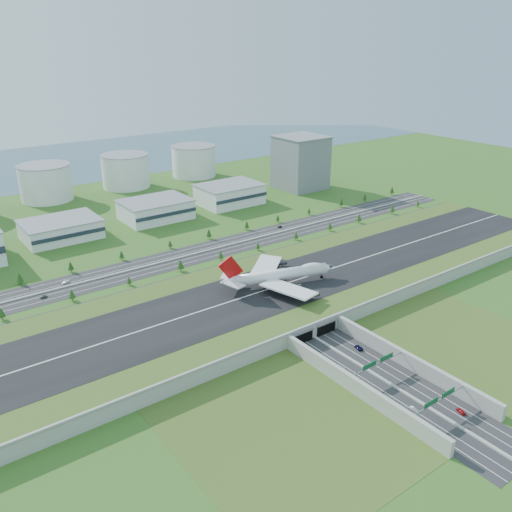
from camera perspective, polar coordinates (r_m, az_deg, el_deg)
ground at (r=335.01m, az=0.39°, el=-5.07°), size 1200.00×1200.00×0.00m
airfield_deck at (r=333.08m, az=0.40°, el=-4.45°), size 520.00×100.00×9.20m
underpass_road at (r=271.40m, az=13.33°, el=-12.05°), size 38.80×120.40×8.00m
sign_gantry_near at (r=271.75m, az=12.69°, el=-11.05°), size 38.70×0.70×9.80m
sign_gantry_far at (r=255.01m, az=18.73°, el=-14.24°), size 38.70×0.70×9.80m
north_expressway at (r=408.11m, az=-7.61°, el=-0.10°), size 560.00×36.00×0.12m
tree_row at (r=408.58m, az=-7.29°, el=0.66°), size 502.26×48.72×8.45m
hangar_mid_a at (r=467.87m, az=-19.85°, el=2.65°), size 58.00×42.00×15.00m
hangar_mid_b at (r=495.95m, az=-10.52°, el=4.81°), size 58.00×42.00×17.00m
hangar_mid_c at (r=533.50m, az=-2.80°, el=6.50°), size 58.00×42.00×19.00m
office_tower at (r=589.03m, az=4.71°, el=9.76°), size 46.00×46.00×55.00m
fuel_tank_b at (r=582.98m, az=-21.26°, el=7.19°), size 50.00×50.00×35.00m
fuel_tank_c at (r=609.49m, az=-13.56°, el=8.68°), size 50.00×50.00×35.00m
fuel_tank_d at (r=646.16m, az=-6.57°, el=9.89°), size 50.00×50.00×35.00m
bay_water at (r=756.02m, az=-22.21°, el=8.85°), size 1200.00×260.00×0.06m
boeing_747 at (r=339.04m, az=2.47°, el=-1.97°), size 75.71×70.49×24.13m
car_0 at (r=277.30m, az=8.88°, el=-11.48°), size 3.02×5.13×1.64m
car_1 at (r=257.52m, az=16.28°, el=-15.21°), size 1.58×4.19×1.37m
car_2 at (r=294.54m, az=10.76°, el=-9.44°), size 3.80×6.08×1.57m
car_3 at (r=262.61m, az=20.77°, el=-15.02°), size 3.55×5.32×1.43m
car_4 at (r=367.51m, az=-21.45°, el=-3.99°), size 4.91×2.69×1.58m
car_5 at (r=467.12m, az=2.50°, el=3.09°), size 4.31×1.71×1.39m
car_6 at (r=523.69m, az=12.48°, el=4.70°), size 5.26×3.50×1.34m
car_7 at (r=383.41m, az=-19.43°, el=-2.60°), size 6.14×3.81×1.66m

